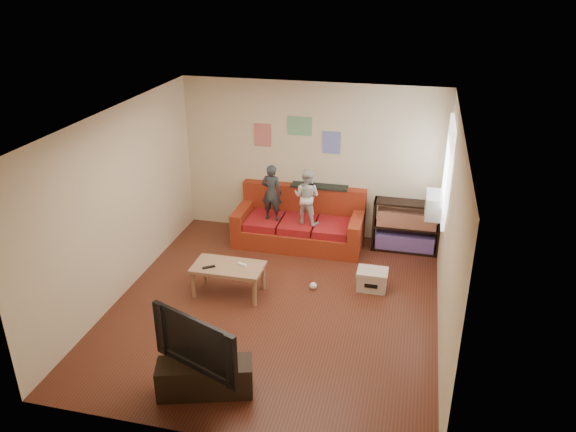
% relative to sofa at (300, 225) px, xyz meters
% --- Properties ---
extents(room_shell, '(4.52, 5.02, 2.72)m').
position_rel_sofa_xyz_m(room_shell, '(0.09, -2.07, 1.03)').
color(room_shell, '#5D291A').
rests_on(room_shell, ground).
extents(sofa, '(2.17, 1.00, 0.96)m').
position_rel_sofa_xyz_m(sofa, '(0.00, 0.00, 0.00)').
color(sofa, maroon).
rests_on(sofa, ground).
extents(child_a, '(0.37, 0.26, 0.98)m').
position_rel_sofa_xyz_m(child_a, '(-0.45, -0.17, 0.62)').
color(child_a, '#272C2F').
rests_on(child_a, sofa).
extents(child_b, '(0.53, 0.46, 0.95)m').
position_rel_sofa_xyz_m(child_b, '(0.15, -0.17, 0.61)').
color(child_b, silver).
rests_on(child_b, sofa).
extents(coffee_table, '(1.02, 0.56, 0.46)m').
position_rel_sofa_xyz_m(coffee_table, '(-0.65, -1.90, 0.07)').
color(coffee_table, tan).
rests_on(coffee_table, ground).
extents(remote, '(0.18, 0.15, 0.02)m').
position_rel_sofa_xyz_m(remote, '(-0.90, -2.02, 0.15)').
color(remote, black).
rests_on(remote, coffee_table).
extents(game_controller, '(0.16, 0.09, 0.03)m').
position_rel_sofa_xyz_m(game_controller, '(-0.45, -1.85, 0.15)').
color(game_controller, white).
rests_on(game_controller, coffee_table).
extents(bookshelf, '(1.10, 0.33, 0.88)m').
position_rel_sofa_xyz_m(bookshelf, '(1.79, 0.09, 0.07)').
color(bookshelf, black).
rests_on(bookshelf, ground).
extents(window, '(0.04, 1.08, 1.48)m').
position_rel_sofa_xyz_m(window, '(2.31, -0.42, 1.32)').
color(window, white).
rests_on(window, room_shell).
extents(ac_unit, '(0.28, 0.55, 0.35)m').
position_rel_sofa_xyz_m(ac_unit, '(2.19, -0.42, 0.76)').
color(ac_unit, '#B7B2A3').
rests_on(ac_unit, window).
extents(artwork_left, '(0.30, 0.01, 0.40)m').
position_rel_sofa_xyz_m(artwork_left, '(-0.76, 0.41, 1.43)').
color(artwork_left, '#D87266').
rests_on(artwork_left, room_shell).
extents(artwork_center, '(0.42, 0.01, 0.32)m').
position_rel_sofa_xyz_m(artwork_center, '(-0.11, 0.41, 1.63)').
color(artwork_center, '#72B27F').
rests_on(artwork_center, room_shell).
extents(artwork_right, '(0.30, 0.01, 0.38)m').
position_rel_sofa_xyz_m(artwork_right, '(0.44, 0.41, 1.38)').
color(artwork_right, '#727FCC').
rests_on(artwork_right, room_shell).
extents(file_box, '(0.45, 0.34, 0.31)m').
position_rel_sofa_xyz_m(file_box, '(1.38, -1.29, -0.16)').
color(file_box, beige).
rests_on(file_box, ground).
extents(tv_stand, '(1.12, 0.65, 0.40)m').
position_rel_sofa_xyz_m(tv_stand, '(-0.23, -3.96, -0.12)').
color(tv_stand, black).
rests_on(tv_stand, ground).
extents(television, '(1.13, 0.57, 0.67)m').
position_rel_sofa_xyz_m(television, '(-0.23, -3.96, 0.41)').
color(television, black).
rests_on(television, tv_stand).
extents(tissue, '(0.13, 0.13, 0.11)m').
position_rel_sofa_xyz_m(tissue, '(0.53, -1.50, -0.27)').
color(tissue, white).
rests_on(tissue, ground).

